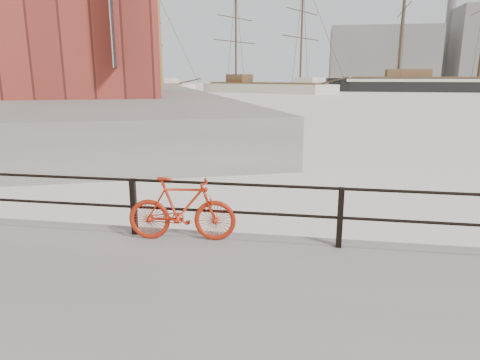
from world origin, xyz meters
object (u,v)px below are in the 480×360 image
at_px(schooner_mid, 266,93).
at_px(barque_black, 476,92).
at_px(schooner_left, 130,94).
at_px(bicycle, 182,209).
at_px(workboat_near, 58,113).
at_px(workboat_far, 82,103).

bearing_deg(schooner_mid, barque_black, 43.04).
bearing_deg(schooner_mid, schooner_left, -135.41).
xyz_separation_m(bicycle, schooner_left, (-31.20, 68.61, -0.90)).
xyz_separation_m(bicycle, schooner_mid, (-7.07, 76.60, -0.90)).
bearing_deg(workboat_near, barque_black, 39.89).
bearing_deg(barque_black, workboat_near, -127.39).
distance_m(schooner_mid, workboat_far, 39.52).
distance_m(barque_black, schooner_left, 68.91).
bearing_deg(barque_black, workboat_far, -137.91).
height_order(bicycle, workboat_far, workboat_far).
distance_m(barque_black, workboat_near, 82.25).
distance_m(schooner_mid, workboat_near, 50.95).
bearing_deg(workboat_near, workboat_far, 103.45).
relative_size(workboat_near, workboat_far, 1.34).
distance_m(bicycle, barque_black, 95.63).
distance_m(schooner_left, workboat_near, 43.05).
bearing_deg(barque_black, schooner_mid, -159.51).
bearing_deg(workboat_far, bicycle, -87.05).
xyz_separation_m(barque_black, schooner_mid, (-41.65, -12.55, 0.00)).
height_order(barque_black, workboat_near, barque_black).
height_order(barque_black, schooner_left, barque_black).
bearing_deg(bicycle, workboat_near, 119.09).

